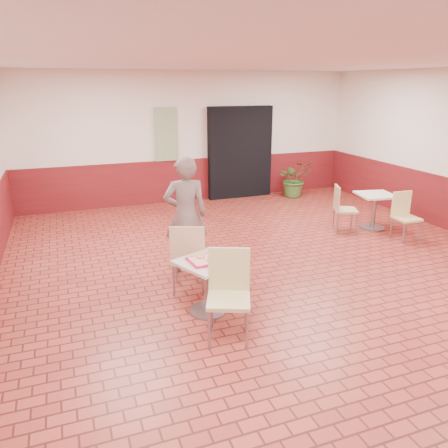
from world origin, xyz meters
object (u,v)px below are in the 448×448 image
object	(u,v)px
customer	(186,215)
potted_plant	(295,179)
paper_cup	(212,251)
second_table	(375,205)
chair_main_front	(229,290)
chair_second_left	(342,206)
chair_second_front	(404,213)
main_table	(208,278)
serving_tray	(207,260)
long_john_donut	(212,258)
ring_donut	(201,256)
chair_main_back	(188,255)

from	to	relation	value
customer	potted_plant	xyz separation A→B (m)	(3.75, 3.42, -0.42)
paper_cup	potted_plant	world-z (taller)	potted_plant
second_table	chair_main_front	bearing A→B (deg)	-147.48
customer	second_table	world-z (taller)	customer
chair_second_left	chair_second_front	world-z (taller)	chair_second_left
main_table	serving_tray	xyz separation A→B (m)	(0.00, 0.00, 0.24)
long_john_donut	potted_plant	world-z (taller)	potted_plant
chair_second_left	potted_plant	world-z (taller)	potted_plant
long_john_donut	customer	bearing A→B (deg)	87.30
ring_donut	chair_second_front	world-z (taller)	chair_second_front
chair_second_left	potted_plant	size ratio (longest dim) A/B	0.97
serving_tray	ring_donut	size ratio (longest dim) A/B	4.21
serving_tray	paper_cup	world-z (taller)	paper_cup
potted_plant	main_table	bearing A→B (deg)	-129.15
main_table	customer	xyz separation A→B (m)	(0.11, 1.32, 0.41)
chair_second_left	potted_plant	bearing A→B (deg)	12.55
serving_tray	long_john_donut	bearing A→B (deg)	-50.14
main_table	chair_main_front	world-z (taller)	chair_main_front
main_table	potted_plant	world-z (taller)	potted_plant
chair_main_front	chair_second_front	size ratio (longest dim) A/B	1.16
paper_cup	chair_main_back	bearing A→B (deg)	109.67
chair_main_front	customer	bearing A→B (deg)	111.05
ring_donut	potted_plant	bearing A→B (deg)	49.98
main_table	long_john_donut	xyz separation A→B (m)	(0.04, -0.05, 0.27)
long_john_donut	chair_main_front	bearing A→B (deg)	-88.69
chair_main_back	serving_tray	distance (m)	0.62
chair_second_front	main_table	bearing A→B (deg)	-160.31
customer	long_john_donut	world-z (taller)	customer
chair_main_back	potted_plant	distance (m)	5.71
serving_tray	ring_donut	world-z (taller)	ring_donut
long_john_donut	second_table	size ratio (longest dim) A/B	0.21
serving_tray	chair_second_front	world-z (taller)	chair_second_front
long_john_donut	chair_second_front	size ratio (longest dim) A/B	0.17
paper_cup	ring_donut	bearing A→B (deg)	-165.55
serving_tray	chair_second_left	size ratio (longest dim) A/B	0.50
long_john_donut	paper_cup	size ratio (longest dim) A/B	1.82
chair_main_back	paper_cup	world-z (taller)	chair_main_back
customer	chair_second_front	size ratio (longest dim) A/B	2.02
chair_main_back	serving_tray	world-z (taller)	chair_main_back
paper_cup	second_table	xyz separation A→B (m)	(3.97, 1.87, -0.29)
serving_tray	long_john_donut	xyz separation A→B (m)	(0.04, -0.05, 0.03)
chair_main_back	long_john_donut	xyz separation A→B (m)	(0.11, -0.65, 0.18)
serving_tray	chair_main_back	bearing A→B (deg)	96.65
main_table	customer	distance (m)	1.39
main_table	potted_plant	bearing A→B (deg)	50.85
long_john_donut	chair_second_left	bearing A→B (deg)	32.53
main_table	chair_second_left	world-z (taller)	chair_second_left
long_john_donut	chair_second_left	world-z (taller)	chair_second_left
main_table	customer	bearing A→B (deg)	85.36
customer	serving_tray	distance (m)	1.33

